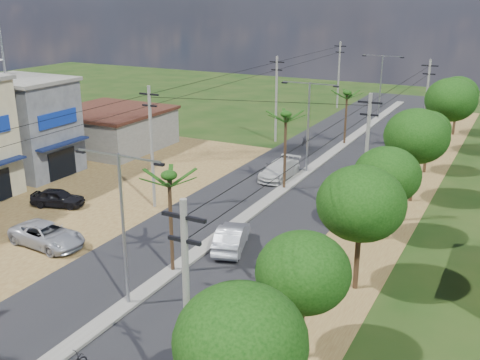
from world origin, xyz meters
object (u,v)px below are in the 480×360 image
object	(u,v)px
car_silver_mid	(231,238)
car_parked_silver	(47,236)
car_white_far	(279,170)
car_parked_dark	(58,198)

from	to	relation	value
car_silver_mid	car_parked_silver	distance (m)	11.51
car_white_far	car_parked_silver	bearing A→B (deg)	-109.92
car_white_far	car_parked_dark	world-z (taller)	car_white_far
car_silver_mid	car_parked_dark	distance (m)	14.91
car_silver_mid	car_parked_dark	bearing A→B (deg)	-19.40
car_parked_silver	car_silver_mid	bearing A→B (deg)	-60.49
car_silver_mid	car_white_far	xyz separation A→B (m)	(-3.00, 14.23, -0.00)
car_white_far	car_parked_dark	distance (m)	18.16
car_silver_mid	car_white_far	size ratio (longest dim) A/B	0.89
car_parked_silver	car_parked_dark	bearing A→B (deg)	43.85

